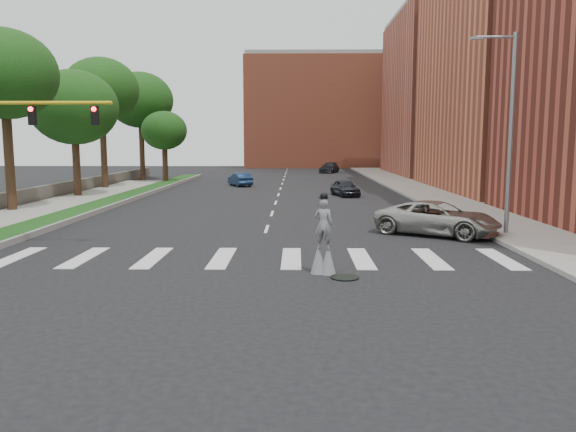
# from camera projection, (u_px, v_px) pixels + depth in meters

# --- Properties ---
(ground_plane) EXTENTS (160.00, 160.00, 0.00)m
(ground_plane) POSITION_uv_depth(u_px,v_px,m) (255.00, 264.00, 19.75)
(ground_plane) COLOR black
(ground_plane) RESTS_ON ground
(grass_median) EXTENTS (2.00, 60.00, 0.25)m
(grass_median) POSITION_uv_depth(u_px,v_px,m) (114.00, 201.00, 39.73)
(grass_median) COLOR #133F12
(grass_median) RESTS_ON ground
(median_curb) EXTENTS (0.20, 60.00, 0.28)m
(median_curb) POSITION_uv_depth(u_px,v_px,m) (128.00, 201.00, 39.71)
(median_curb) COLOR gray
(median_curb) RESTS_ON ground
(sidewalk_right) EXTENTS (5.00, 90.00, 0.18)m
(sidewalk_right) POSITION_uv_depth(u_px,v_px,m) (436.00, 195.00, 44.33)
(sidewalk_right) COLOR gray
(sidewalk_right) RESTS_ON ground
(stone_wall) EXTENTS (0.50, 56.00, 1.10)m
(stone_wall) POSITION_uv_depth(u_px,v_px,m) (49.00, 192.00, 41.74)
(stone_wall) COLOR #524E46
(stone_wall) RESTS_ON ground
(manhole) EXTENTS (0.90, 0.90, 0.04)m
(manhole) POSITION_uv_depth(u_px,v_px,m) (345.00, 277.00, 17.72)
(manhole) COLOR black
(manhole) RESTS_ON ground
(building_mid) EXTENTS (16.00, 22.00, 24.00)m
(building_mid) POSITION_uv_depth(u_px,v_px,m) (538.00, 50.00, 47.57)
(building_mid) COLOR #C55B3E
(building_mid) RESTS_ON ground
(building_far) EXTENTS (16.00, 22.00, 20.00)m
(building_far) POSITION_uv_depth(u_px,v_px,m) (457.00, 96.00, 71.63)
(building_far) COLOR #BA5744
(building_far) RESTS_ON ground
(building_backdrop) EXTENTS (26.00, 14.00, 18.00)m
(building_backdrop) POSITION_uv_depth(u_px,v_px,m) (323.00, 114.00, 95.79)
(building_backdrop) COLOR #C55B3E
(building_backdrop) RESTS_ON ground
(streetlight) EXTENTS (2.05, 0.20, 9.00)m
(streetlight) POSITION_uv_depth(u_px,v_px,m) (509.00, 128.00, 24.89)
(streetlight) COLOR slate
(streetlight) RESTS_ON ground
(traffic_signal) EXTENTS (5.30, 0.23, 6.20)m
(traffic_signal) POSITION_uv_depth(u_px,v_px,m) (14.00, 145.00, 22.32)
(traffic_signal) COLOR black
(traffic_signal) RESTS_ON ground
(stilt_performer) EXTENTS (0.83, 0.60, 2.67)m
(stilt_performer) POSITION_uv_depth(u_px,v_px,m) (323.00, 243.00, 18.20)
(stilt_performer) COLOR #332014
(stilt_performer) RESTS_ON ground
(suv_crossing) EXTENTS (6.12, 5.19, 1.56)m
(suv_crossing) POSITION_uv_depth(u_px,v_px,m) (438.00, 218.00, 25.81)
(suv_crossing) COLOR #A4A19B
(suv_crossing) RESTS_ON ground
(car_near) EXTENTS (2.43, 4.08, 1.30)m
(car_near) POSITION_uv_depth(u_px,v_px,m) (345.00, 188.00, 44.38)
(car_near) COLOR black
(car_near) RESTS_ON ground
(car_mid) EXTENTS (2.83, 4.16, 1.30)m
(car_mid) POSITION_uv_depth(u_px,v_px,m) (240.00, 179.00, 54.46)
(car_mid) COLOR navy
(car_mid) RESTS_ON ground
(car_far) EXTENTS (3.34, 5.23, 1.41)m
(car_far) POSITION_uv_depth(u_px,v_px,m) (329.00, 168.00, 77.42)
(car_far) COLOR black
(car_far) RESTS_ON ground
(tree_2) EXTENTS (6.27, 6.27, 10.92)m
(tree_2) POSITION_uv_depth(u_px,v_px,m) (4.00, 75.00, 33.13)
(tree_2) COLOR #332014
(tree_2) RESTS_ON ground
(tree_3) EXTENTS (6.62, 6.62, 9.67)m
(tree_3) POSITION_uv_depth(u_px,v_px,m) (74.00, 108.00, 42.36)
(tree_3) COLOR #332014
(tree_3) RESTS_ON ground
(tree_4) EXTENTS (6.61, 6.61, 11.68)m
(tree_4) POSITION_uv_depth(u_px,v_px,m) (101.00, 90.00, 49.68)
(tree_4) COLOR #332014
(tree_4) RESTS_ON ground
(tree_5) EXTENTS (7.11, 7.11, 11.81)m
(tree_5) POSITION_uv_depth(u_px,v_px,m) (140.00, 100.00, 61.16)
(tree_5) COLOR #332014
(tree_5) RESTS_ON ground
(tree_6) EXTENTS (4.65, 4.65, 7.40)m
(tree_6) POSITION_uv_depth(u_px,v_px,m) (164.00, 131.00, 57.47)
(tree_6) COLOR #332014
(tree_6) RESTS_ON ground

